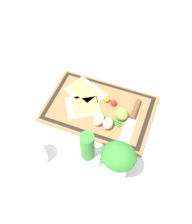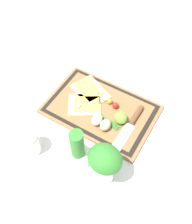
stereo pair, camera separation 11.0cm
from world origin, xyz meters
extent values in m
plane|color=silver|center=(0.00, 0.00, 0.00)|extent=(6.00, 6.00, 0.00)
cube|color=brown|center=(0.00, 0.00, 0.01)|extent=(0.47, 0.31, 0.02)
cube|color=black|center=(0.00, 0.00, 0.02)|extent=(0.44, 0.29, 0.00)
cube|color=brown|center=(0.00, 0.00, 0.02)|extent=(0.40, 0.26, 0.00)
cube|color=#DBBC7F|center=(0.08, -0.05, 0.02)|extent=(0.20, 0.17, 0.01)
cube|color=#E08E47|center=(0.10, -0.06, 0.03)|extent=(0.15, 0.13, 0.00)
sphere|color=silver|center=(0.05, -0.05, 0.03)|extent=(0.02, 0.02, 0.02)
sphere|color=silver|center=(0.11, -0.07, 0.03)|extent=(0.01, 0.01, 0.01)
cube|color=#DBBC7F|center=(0.07, 0.02, 0.02)|extent=(0.18, 0.17, 0.01)
cube|color=#E08E47|center=(0.06, 0.02, 0.03)|extent=(0.14, 0.13, 0.00)
sphere|color=silver|center=(0.08, 0.05, 0.03)|extent=(0.02, 0.02, 0.02)
sphere|color=silver|center=(0.04, 0.01, 0.03)|extent=(0.01, 0.01, 0.01)
cube|color=silver|center=(-0.15, 0.10, 0.02)|extent=(0.04, 0.19, 0.00)
cylinder|color=brown|center=(-0.15, -0.04, 0.03)|extent=(0.02, 0.10, 0.02)
ellipsoid|color=tan|center=(-0.07, 0.08, 0.04)|extent=(0.04, 0.06, 0.04)
ellipsoid|color=beige|center=(-0.03, 0.07, 0.04)|extent=(0.04, 0.06, 0.04)
sphere|color=#70A838|center=(-0.11, 0.02, 0.05)|extent=(0.05, 0.05, 0.05)
sphere|color=red|center=(-0.05, -0.04, 0.03)|extent=(0.03, 0.03, 0.03)
sphere|color=orange|center=(-0.02, -0.04, 0.03)|extent=(0.02, 0.02, 0.02)
cylinder|color=#2D7528|center=(0.00, 0.03, 0.02)|extent=(0.23, 0.08, 0.01)
cylinder|color=#2D7528|center=(0.00, 0.03, 0.02)|extent=(0.24, 0.06, 0.01)
cylinder|color=#2D7528|center=(0.00, 0.03, 0.02)|extent=(0.24, 0.04, 0.01)
cylinder|color=white|center=(-0.05, 0.25, 0.03)|extent=(0.09, 0.09, 0.06)
cylinder|color=#2D7528|center=(-0.05, 0.25, 0.11)|extent=(0.05, 0.05, 0.16)
cylinder|color=silver|center=(0.14, 0.30, 0.05)|extent=(0.08, 0.08, 0.09)
cylinder|color=#B73323|center=(0.14, 0.30, 0.02)|extent=(0.07, 0.07, 0.03)
cylinder|color=silver|center=(0.14, 0.30, 0.10)|extent=(0.07, 0.07, 0.01)
cylinder|color=silver|center=(-0.16, 0.25, 0.05)|extent=(0.08, 0.08, 0.10)
ellipsoid|color=#2D7528|center=(-0.16, 0.25, 0.15)|extent=(0.12, 0.11, 0.10)
camera|label=1|loc=(-0.23, 0.63, 0.94)|focal=42.00mm
camera|label=2|loc=(-0.33, 0.58, 0.94)|focal=42.00mm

